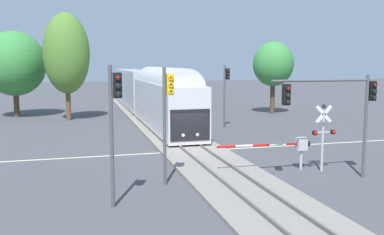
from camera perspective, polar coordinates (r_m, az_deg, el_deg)
ground_plane at (r=28.13m, az=0.03°, el=-4.59°), size 220.00×220.00×0.00m
road_centre_stripe at (r=28.13m, az=0.03°, el=-4.58°), size 44.00×0.20×0.01m
railway_track at (r=28.11m, az=0.03°, el=-4.40°), size 4.40×80.00×0.32m
commuter_train at (r=46.44m, az=-6.20°, el=3.58°), size 3.04×40.44×5.16m
crossing_gate_near at (r=23.55m, az=13.47°, el=-3.69°), size 5.44×0.40×1.80m
crossing_signal_mast at (r=23.57m, az=17.41°, el=-1.65°), size 1.36×0.44×3.71m
traffic_signal_median at (r=19.86m, az=-3.38°, el=1.44°), size 0.53×0.38×5.65m
traffic_signal_far_side at (r=37.76m, az=4.63°, el=4.29°), size 0.53×0.38×5.69m
traffic_signal_near_left at (r=16.94m, az=-10.50°, el=0.57°), size 0.53×0.38×5.77m
traffic_signal_near_right at (r=21.92m, az=19.40°, el=2.14°), size 5.72×0.38×5.25m
oak_behind_train at (r=44.77m, az=-16.68°, el=8.31°), size 4.61×4.61×10.89m
pine_left_background at (r=49.41m, az=-22.98°, el=6.74°), size 6.65×6.65×9.27m
maple_right_background at (r=49.53m, az=10.97°, el=7.11°), size 4.66×4.66×8.31m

